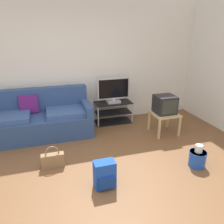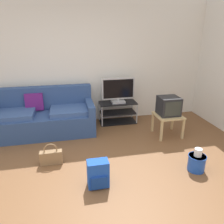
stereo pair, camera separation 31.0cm
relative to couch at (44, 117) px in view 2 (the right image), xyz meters
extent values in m
cube|color=brown|center=(0.74, -1.92, -0.35)|extent=(9.00, 9.80, 0.02)
cube|color=silver|center=(0.74, 0.53, 1.01)|extent=(9.00, 0.10, 2.70)
cube|color=navy|center=(0.00, -0.06, -0.12)|extent=(2.06, 0.88, 0.43)
cube|color=navy|center=(0.00, 0.28, 0.34)|extent=(2.06, 0.20, 0.48)
cube|color=navy|center=(0.96, -0.06, 0.20)|extent=(0.14, 0.88, 0.20)
cube|color=#365289|center=(-0.56, -0.12, 0.14)|extent=(0.82, 0.62, 0.10)
cube|color=#365289|center=(0.57, -0.12, 0.14)|extent=(0.82, 0.62, 0.10)
cube|color=#661E70|center=(-0.17, 0.16, 0.29)|extent=(0.36, 0.13, 0.36)
cube|color=black|center=(1.64, 0.20, 0.14)|extent=(0.84, 0.42, 0.02)
cube|color=black|center=(1.64, 0.20, -0.09)|extent=(0.81, 0.40, 0.02)
cube|color=black|center=(1.64, 0.20, -0.33)|extent=(0.84, 0.42, 0.02)
cylinder|color=#B7B7BC|center=(1.24, 0.00, -0.09)|extent=(0.03, 0.03, 0.49)
cylinder|color=#B7B7BC|center=(2.04, 0.00, -0.09)|extent=(0.03, 0.03, 0.49)
cylinder|color=#B7B7BC|center=(1.24, 0.39, -0.09)|extent=(0.03, 0.03, 0.49)
cylinder|color=#B7B7BC|center=(2.04, 0.39, -0.09)|extent=(0.03, 0.03, 0.49)
cube|color=#B2B2B7|center=(1.64, 0.18, 0.17)|extent=(0.30, 0.22, 0.05)
cube|color=#B2B2B7|center=(1.64, 0.18, 0.22)|extent=(0.05, 0.04, 0.04)
cube|color=#B2B2B7|center=(1.64, 0.18, 0.48)|extent=(0.74, 0.04, 0.48)
cube|color=black|center=(1.64, 0.15, 0.48)|extent=(0.68, 0.01, 0.42)
cube|color=tan|center=(2.47, -0.67, 0.09)|extent=(0.51, 0.51, 0.03)
cube|color=tan|center=(2.25, -0.90, -0.13)|extent=(0.04, 0.04, 0.42)
cube|color=tan|center=(2.70, -0.90, -0.13)|extent=(0.04, 0.04, 0.42)
cube|color=tan|center=(2.25, -0.45, -0.13)|extent=(0.04, 0.04, 0.42)
cube|color=tan|center=(2.70, -0.45, -0.13)|extent=(0.04, 0.04, 0.42)
cube|color=#232326|center=(2.47, -0.65, 0.29)|extent=(0.40, 0.37, 0.36)
cube|color=#333833|center=(2.47, -0.84, 0.29)|extent=(0.33, 0.01, 0.28)
cube|color=blue|center=(0.85, -1.95, -0.15)|extent=(0.29, 0.18, 0.39)
cube|color=navy|center=(0.85, -2.06, -0.21)|extent=(0.22, 0.04, 0.17)
cylinder|color=navy|center=(0.77, -1.84, -0.13)|extent=(0.04, 0.04, 0.31)
cylinder|color=navy|center=(0.93, -1.84, -0.13)|extent=(0.04, 0.04, 0.31)
cube|color=olive|center=(0.19, -1.26, -0.23)|extent=(0.35, 0.12, 0.23)
torus|color=olive|center=(0.19, -1.26, -0.08)|extent=(0.22, 0.02, 0.22)
cylinder|color=blue|center=(2.38, -1.91, -0.21)|extent=(0.26, 0.26, 0.25)
cylinder|color=blue|center=(2.38, -1.91, -0.10)|extent=(0.27, 0.27, 0.02)
cylinder|color=white|center=(2.38, -1.91, -0.04)|extent=(0.12, 0.12, 0.14)
camera|label=1|loc=(0.20, -4.40, 1.70)|focal=35.46mm
camera|label=2|loc=(0.50, -4.48, 1.70)|focal=35.46mm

